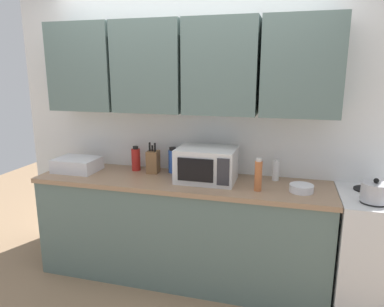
{
  "coord_description": "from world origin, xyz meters",
  "views": [
    {
      "loc": [
        0.86,
        -3.04,
        1.8
      ],
      "look_at": [
        0.09,
        -0.25,
        1.12
      ],
      "focal_mm": 33.15,
      "sensor_mm": 36.0,
      "label": 1
    }
  ],
  "objects_px": {
    "knife_block": "(153,161)",
    "bottle_red_sauce": "(136,159)",
    "bottle_spice_jar": "(258,175)",
    "microwave": "(207,165)",
    "bottle_white_jar": "(276,170)",
    "dish_rack": "(77,165)",
    "bowl_ceramic_small": "(301,188)",
    "kettle": "(375,192)",
    "bottle_blue_cleaner": "(173,161)"
  },
  "relations": [
    {
      "from": "bottle_white_jar",
      "to": "kettle",
      "type": "bearing_deg",
      "value": -27.03
    },
    {
      "from": "dish_rack",
      "to": "bottle_spice_jar",
      "type": "bearing_deg",
      "value": -3.97
    },
    {
      "from": "microwave",
      "to": "bottle_red_sauce",
      "type": "bearing_deg",
      "value": 168.41
    },
    {
      "from": "bottle_blue_cleaner",
      "to": "bottle_white_jar",
      "type": "bearing_deg",
      "value": 0.38
    },
    {
      "from": "bowl_ceramic_small",
      "to": "microwave",
      "type": "bearing_deg",
      "value": 174.19
    },
    {
      "from": "bottle_blue_cleaner",
      "to": "bowl_ceramic_small",
      "type": "xyz_separation_m",
      "value": [
        1.11,
        -0.24,
        -0.08
      ]
    },
    {
      "from": "bowl_ceramic_small",
      "to": "bottle_blue_cleaner",
      "type": "bearing_deg",
      "value": 167.79
    },
    {
      "from": "bottle_white_jar",
      "to": "bottle_spice_jar",
      "type": "relative_size",
      "value": 0.72
    },
    {
      "from": "kettle",
      "to": "dish_rack",
      "type": "xyz_separation_m",
      "value": [
        -2.45,
        0.16,
        -0.02
      ]
    },
    {
      "from": "dish_rack",
      "to": "bowl_ceramic_small",
      "type": "height_order",
      "value": "dish_rack"
    },
    {
      "from": "microwave",
      "to": "dish_rack",
      "type": "distance_m",
      "value": 1.21
    },
    {
      "from": "kettle",
      "to": "knife_block",
      "type": "relative_size",
      "value": 0.67
    },
    {
      "from": "dish_rack",
      "to": "bottle_white_jar",
      "type": "height_order",
      "value": "bottle_white_jar"
    },
    {
      "from": "kettle",
      "to": "bottle_red_sauce",
      "type": "xyz_separation_m",
      "value": [
        -1.94,
        0.33,
        0.03
      ]
    },
    {
      "from": "dish_rack",
      "to": "bottle_spice_jar",
      "type": "xyz_separation_m",
      "value": [
        1.64,
        -0.11,
        0.06
      ]
    },
    {
      "from": "bottle_red_sauce",
      "to": "microwave",
      "type": "bearing_deg",
      "value": -11.59
    },
    {
      "from": "knife_block",
      "to": "bottle_spice_jar",
      "type": "xyz_separation_m",
      "value": [
        0.95,
        -0.25,
        0.02
      ]
    },
    {
      "from": "dish_rack",
      "to": "bowl_ceramic_small",
      "type": "bearing_deg",
      "value": -1.62
    },
    {
      "from": "bottle_red_sauce",
      "to": "bowl_ceramic_small",
      "type": "bearing_deg",
      "value": -8.61
    },
    {
      "from": "kettle",
      "to": "bottle_white_jar",
      "type": "bearing_deg",
      "value": 152.97
    },
    {
      "from": "knife_block",
      "to": "bowl_ceramic_small",
      "type": "xyz_separation_m",
      "value": [
        1.28,
        -0.19,
        -0.08
      ]
    },
    {
      "from": "kettle",
      "to": "bottle_spice_jar",
      "type": "bearing_deg",
      "value": 176.74
    },
    {
      "from": "microwave",
      "to": "bottle_blue_cleaner",
      "type": "relative_size",
      "value": 2.06
    },
    {
      "from": "bottle_white_jar",
      "to": "bottle_spice_jar",
      "type": "bearing_deg",
      "value": -111.32
    },
    {
      "from": "bottle_red_sauce",
      "to": "bottle_white_jar",
      "type": "bearing_deg",
      "value": 1.13
    },
    {
      "from": "knife_block",
      "to": "bottle_spice_jar",
      "type": "height_order",
      "value": "knife_block"
    },
    {
      "from": "microwave",
      "to": "bottle_spice_jar",
      "type": "bearing_deg",
      "value": -17.29
    },
    {
      "from": "microwave",
      "to": "bottle_white_jar",
      "type": "xyz_separation_m",
      "value": [
        0.55,
        0.17,
        -0.05
      ]
    },
    {
      "from": "knife_block",
      "to": "bottle_blue_cleaner",
      "type": "bearing_deg",
      "value": 17.14
    },
    {
      "from": "bottle_spice_jar",
      "to": "microwave",
      "type": "bearing_deg",
      "value": 162.71
    },
    {
      "from": "dish_rack",
      "to": "bottle_white_jar",
      "type": "relative_size",
      "value": 2.07
    },
    {
      "from": "kettle",
      "to": "dish_rack",
      "type": "distance_m",
      "value": 2.45
    },
    {
      "from": "microwave",
      "to": "bottle_red_sauce",
      "type": "xyz_separation_m",
      "value": [
        -0.7,
        0.14,
        -0.03
      ]
    },
    {
      "from": "knife_block",
      "to": "bottle_spice_jar",
      "type": "relative_size",
      "value": 1.09
    },
    {
      "from": "knife_block",
      "to": "bottle_red_sauce",
      "type": "bearing_deg",
      "value": 169.64
    },
    {
      "from": "dish_rack",
      "to": "bottle_blue_cleaner",
      "type": "relative_size",
      "value": 1.63
    },
    {
      "from": "bottle_spice_jar",
      "to": "kettle",
      "type": "bearing_deg",
      "value": -3.26
    },
    {
      "from": "bottle_spice_jar",
      "to": "bowl_ceramic_small",
      "type": "relative_size",
      "value": 1.42
    },
    {
      "from": "microwave",
      "to": "bottle_white_jar",
      "type": "distance_m",
      "value": 0.58
    },
    {
      "from": "bottle_white_jar",
      "to": "bottle_spice_jar",
      "type": "distance_m",
      "value": 0.33
    },
    {
      "from": "microwave",
      "to": "bottle_blue_cleaner",
      "type": "bearing_deg",
      "value": 155.04
    },
    {
      "from": "kettle",
      "to": "microwave",
      "type": "xyz_separation_m",
      "value": [
        -1.24,
        0.18,
        0.06
      ]
    },
    {
      "from": "kettle",
      "to": "bottle_blue_cleaner",
      "type": "distance_m",
      "value": 1.63
    },
    {
      "from": "kettle",
      "to": "bottle_white_jar",
      "type": "distance_m",
      "value": 0.77
    },
    {
      "from": "microwave",
      "to": "bottle_red_sauce",
      "type": "height_order",
      "value": "microwave"
    },
    {
      "from": "bottle_blue_cleaner",
      "to": "kettle",
      "type": "bearing_deg",
      "value": -12.21
    },
    {
      "from": "microwave",
      "to": "bottle_blue_cleaner",
      "type": "distance_m",
      "value": 0.39
    },
    {
      "from": "bottle_white_jar",
      "to": "bottle_blue_cleaner",
      "type": "height_order",
      "value": "bottle_blue_cleaner"
    },
    {
      "from": "kettle",
      "to": "bowl_ceramic_small",
      "type": "xyz_separation_m",
      "value": [
        -0.48,
        0.1,
        -0.05
      ]
    },
    {
      "from": "bottle_red_sauce",
      "to": "bottle_blue_cleaner",
      "type": "bearing_deg",
      "value": 3.06
    }
  ]
}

